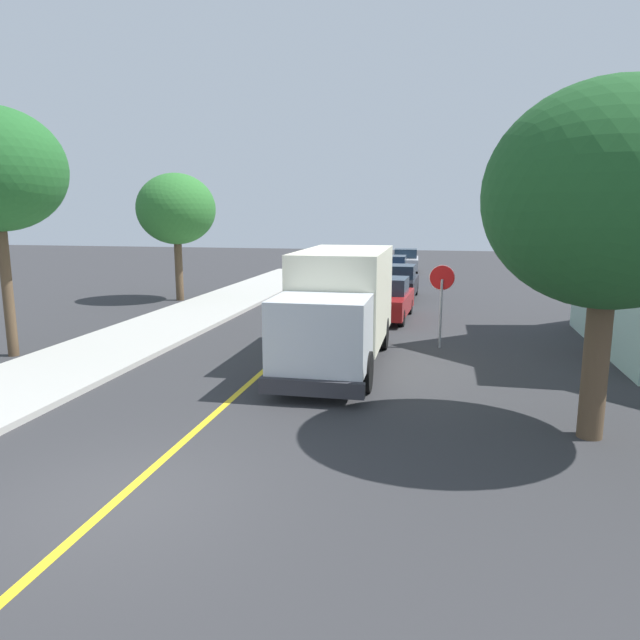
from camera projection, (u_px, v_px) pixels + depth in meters
name	position (u px, v px, depth m)	size (l,w,h in m)	color
ground_plane	(117.00, 500.00, 8.67)	(120.00, 120.00, 0.00)	#303033
sidewalk_curb	(2.00, 393.00, 13.60)	(3.60, 60.00, 0.15)	#ADAAA3
centre_line_yellow	(289.00, 349.00, 18.28)	(0.16, 56.00, 0.01)	gold
box_truck	(340.00, 302.00, 16.25)	(2.46, 7.20, 3.20)	#F2EDCC
parked_car_near	(387.00, 300.00, 23.30)	(2.02, 4.48, 1.67)	maroon
parked_car_mid	(398.00, 283.00, 28.90)	(1.89, 4.44, 1.67)	black
parked_car_far	(392.00, 270.00, 35.14)	(1.83, 4.41, 1.67)	#2D4793
parked_car_furthest	(406.00, 261.00, 41.75)	(1.98, 4.47, 1.67)	#B7B7BC
stop_sign	(442.00, 290.00, 18.11)	(0.80, 0.10, 2.65)	gray
street_tree_far_side	(611.00, 197.00, 10.27)	(4.52, 4.52, 6.59)	brown
street_tree_down_block	(176.00, 209.00, 27.61)	(3.75, 3.75, 6.12)	brown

